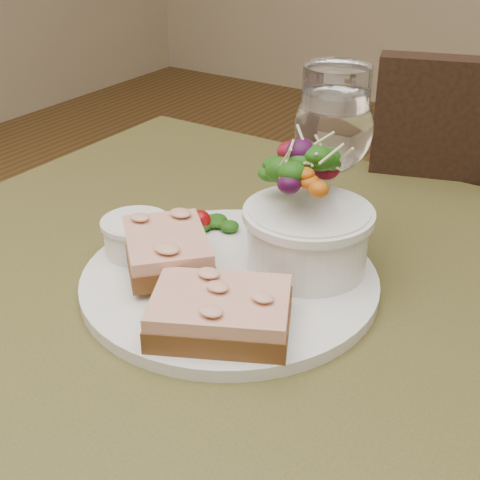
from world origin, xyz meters
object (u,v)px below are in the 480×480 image
Objects in this scene: sandwich_front at (220,313)px; salad_bowl at (309,211)px; chair_far at (473,379)px; ramekin at (136,235)px; dinner_plate at (230,280)px; wine_glass at (333,134)px; sandwich_back at (167,249)px; cafe_table at (227,398)px.

sandwich_front is 0.13m from salad_bowl.
chair_far is 14.36× the size of ramekin.
chair_far is 0.75m from dinner_plate.
sandwich_front is 2.21× the size of ramekin.
dinner_plate is 4.45× the size of ramekin.
wine_glass reaches higher than sandwich_front.
chair_far is 3.23× the size of dinner_plate.
dinner_plate is 0.07m from sandwich_back.
dinner_plate is 2.25× the size of sandwich_back.
wine_glass reaches higher than cafe_table.
chair_far reaches higher than salad_bowl.
ramekin reaches higher than cafe_table.
wine_glass is (0.09, 0.14, 0.09)m from sandwich_back.
sandwich_front is 0.22m from wine_glass.
dinner_plate is (-0.14, -0.57, 0.46)m from chair_far.
chair_far is at bearing 115.44° from sandwich_back.
wine_glass is (0.14, 0.13, 0.09)m from ramekin.
ramekin is at bearing 130.95° from sandwich_front.
cafe_table is 0.20m from salad_bowl.
cafe_table is at bearing -97.21° from wine_glass.
ramekin is 0.22m from wine_glass.
sandwich_front is at bearing -61.31° from cafe_table.
sandwich_back is (-0.10, 0.05, 0.01)m from sandwich_front.
ramekin is at bearing -148.63° from sandwich_back.
salad_bowl is 0.73× the size of wine_glass.
cafe_table is at bearing -109.58° from salad_bowl.
sandwich_front is 0.11m from sandwich_back.
ramekin is (-0.05, 0.01, -0.00)m from sandwich_back.
cafe_table is 6.45× the size of sandwich_back.
chair_far is at bearing 76.35° from dinner_plate.
chair_far is 0.75m from salad_bowl.
cafe_table is at bearing -10.43° from ramekin.
sandwich_back reaches higher than sandwich_front.
salad_bowl is (0.15, 0.07, 0.04)m from ramekin.
cafe_table is 0.16m from sandwich_back.
salad_bowl is at bearing 79.13° from sandwich_back.
cafe_table is 2.87× the size of dinner_plate.
wine_glass reaches higher than sandwich_back.
ramekin reaches higher than sandwich_front.
salad_bowl is at bearing 62.57° from chair_far.
wine_glass is at bearing 59.75° from chair_far.
sandwich_front is at bearing -60.96° from dinner_plate.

